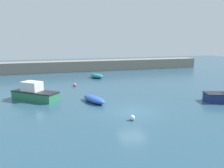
% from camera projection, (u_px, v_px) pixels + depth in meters
% --- Properties ---
extents(ground_plane, '(120.00, 120.00, 0.20)m').
position_uv_depth(ground_plane, '(133.00, 113.00, 19.96)').
color(ground_plane, '#284C60').
extents(harbor_breakwater, '(52.77, 3.23, 2.15)m').
position_uv_depth(harbor_breakwater, '(83.00, 66.00, 45.97)').
color(harbor_breakwater, gray).
rests_on(harbor_breakwater, ground_plane).
extents(open_tender_yellow, '(2.43, 3.76, 0.66)m').
position_uv_depth(open_tender_yellow, '(94.00, 99.00, 22.91)').
color(open_tender_yellow, '#2D56B7').
rests_on(open_tender_yellow, ground_plane).
extents(cabin_cruiser_white, '(5.18, 4.77, 1.98)m').
position_uv_depth(cabin_cruiser_white, '(34.00, 93.00, 23.85)').
color(cabin_cruiser_white, '#287A4C').
rests_on(cabin_cruiser_white, ground_plane).
extents(rowboat_white_midwater, '(2.62, 3.02, 0.77)m').
position_uv_depth(rowboat_white_midwater, '(97.00, 76.00, 37.39)').
color(rowboat_white_midwater, teal).
rests_on(rowboat_white_midwater, ground_plane).
extents(mooring_buoy_white, '(0.43, 0.43, 0.43)m').
position_uv_depth(mooring_buoy_white, '(132.00, 118.00, 17.77)').
color(mooring_buoy_white, white).
rests_on(mooring_buoy_white, ground_plane).
extents(mooring_buoy_pink, '(0.47, 0.47, 0.47)m').
position_uv_depth(mooring_buoy_pink, '(75.00, 85.00, 30.77)').
color(mooring_buoy_pink, '#EA668C').
rests_on(mooring_buoy_pink, ground_plane).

